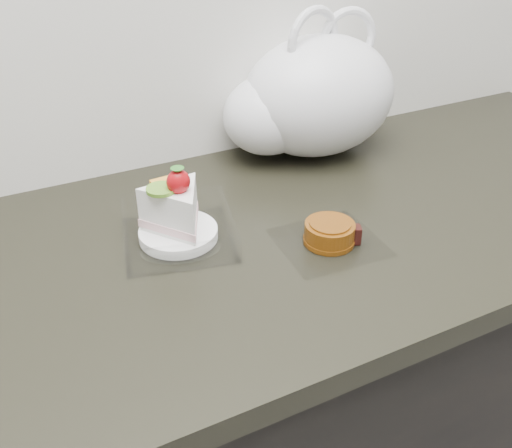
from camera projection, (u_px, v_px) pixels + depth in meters
counter at (205, 435)px, 1.13m from camera, size 2.04×0.64×0.90m
cake_tray at (177, 221)px, 0.89m from camera, size 0.21×0.21×0.13m
mooncake_wrap at (330, 235)px, 0.90m from camera, size 0.17×0.16×0.04m
plastic_bag at (309, 99)px, 1.13m from camera, size 0.37×0.27×0.29m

